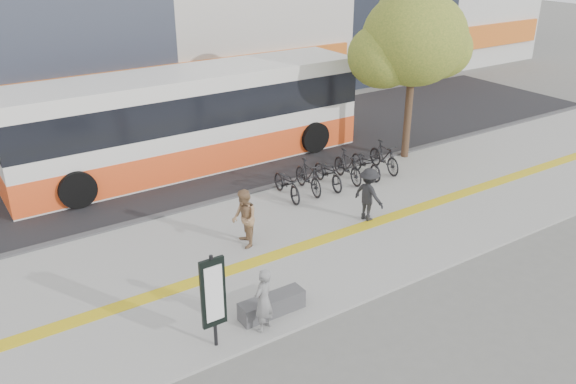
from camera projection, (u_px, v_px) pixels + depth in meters
ground at (330, 262)px, 16.01m from camera, size 120.00×120.00×0.00m
sidewalk at (299, 238)px, 17.14m from camera, size 40.00×7.00×0.08m
tactile_strip at (309, 244)px, 16.74m from camera, size 40.00×0.45×0.01m
street at (189, 161)px, 22.85m from camera, size 40.00×8.00×0.06m
curb at (239, 196)px, 19.79m from camera, size 40.00×0.25×0.14m
bench at (272, 305)px, 13.66m from camera, size 1.60×0.45×0.45m
signboard at (213, 294)px, 12.19m from camera, size 0.55×0.10×2.20m
street_tree at (411, 40)px, 21.45m from camera, size 4.40×3.80×6.31m
bus at (190, 122)px, 21.76m from camera, size 13.25×3.14×3.53m
bicycle_row at (337, 170)px, 20.48m from camera, size 5.08×1.98×1.11m
seated_woman at (263, 300)px, 12.91m from camera, size 0.66×0.56×1.53m
pedestrian_tan at (244, 219)px, 16.34m from camera, size 0.82×0.95×1.68m
pedestrian_dark at (369, 194)px, 17.85m from camera, size 0.77×1.15×1.66m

